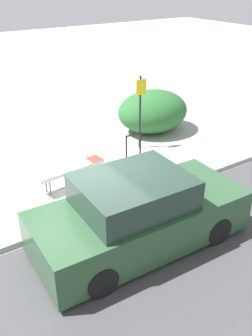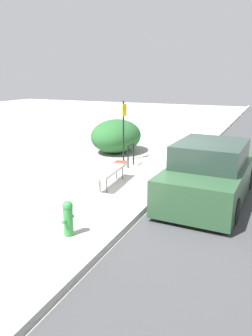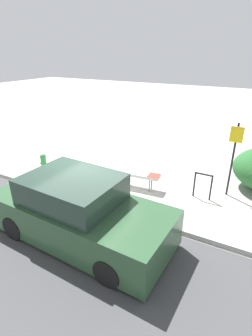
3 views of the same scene
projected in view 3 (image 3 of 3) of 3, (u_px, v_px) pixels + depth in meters
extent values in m
plane|color=#ADAAA3|center=(92.00, 204.00, 7.74)|extent=(60.00, 60.00, 0.00)
cube|color=#A8A8A3|center=(91.00, 202.00, 7.71)|extent=(60.00, 0.20, 0.13)
cylinder|color=#515156|center=(112.00, 178.00, 8.83)|extent=(0.04, 0.04, 0.44)
cylinder|color=#515156|center=(149.00, 185.00, 8.35)|extent=(0.04, 0.04, 0.44)
cylinder|color=#515156|center=(115.00, 175.00, 9.01)|extent=(0.04, 0.04, 0.44)
cylinder|color=#515156|center=(151.00, 182.00, 8.53)|extent=(0.04, 0.04, 0.44)
cube|color=silver|center=(132.00, 173.00, 8.57)|extent=(1.91, 0.56, 0.09)
cube|color=red|center=(154.00, 175.00, 8.27)|extent=(0.39, 0.41, 0.01)
cylinder|color=black|center=(194.00, 184.00, 8.02)|extent=(0.05, 0.05, 0.80)
cylinder|color=black|center=(211.00, 188.00, 7.80)|extent=(0.05, 0.05, 0.80)
cylinder|color=black|center=(204.00, 174.00, 7.75)|extent=(0.55, 0.05, 0.05)
cylinder|color=black|center=(232.00, 161.00, 7.80)|extent=(0.06, 0.06, 2.30)
cube|color=yellow|center=(237.00, 135.00, 7.43)|extent=(0.36, 0.02, 0.46)
cylinder|color=#338C3F|center=(44.00, 166.00, 9.57)|extent=(0.20, 0.20, 0.60)
sphere|color=#338C3F|center=(43.00, 157.00, 9.43)|extent=(0.22, 0.22, 0.22)
cylinder|color=#338C3F|center=(41.00, 164.00, 9.61)|extent=(0.08, 0.07, 0.07)
cylinder|color=#338C3F|center=(47.00, 165.00, 9.49)|extent=(0.08, 0.07, 0.07)
cylinder|color=black|center=(148.00, 226.00, 6.30)|extent=(0.61, 0.20, 0.60)
cylinder|color=black|center=(108.00, 273.00, 4.97)|extent=(0.61, 0.20, 0.60)
cylinder|color=black|center=(64.00, 196.00, 7.57)|extent=(0.61, 0.20, 0.60)
cylinder|color=black|center=(14.00, 227.00, 6.23)|extent=(0.61, 0.20, 0.60)
cube|color=#2D5133|center=(81.00, 218.00, 6.17)|extent=(4.43, 2.00, 0.88)
cube|color=#253930|center=(72.00, 189.00, 5.95)|extent=(2.15, 1.73, 0.62)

